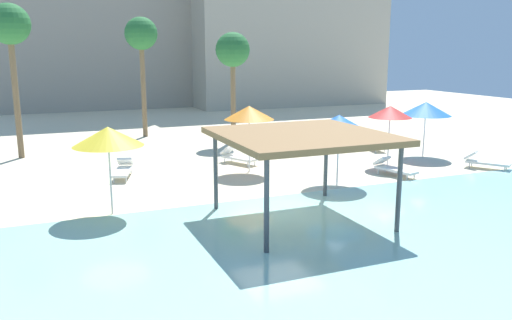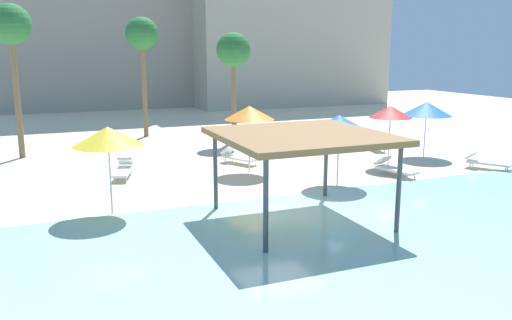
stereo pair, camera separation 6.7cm
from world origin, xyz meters
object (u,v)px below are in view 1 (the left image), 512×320
(lounge_chair_0, at_px, (372,143))
(palm_tree_2, at_px, (10,29))
(palm_tree_0, at_px, (141,37))
(beach_umbrella_blue_1, at_px, (426,109))
(lounge_chair_5, at_px, (237,156))
(lounge_chair_6, at_px, (484,161))
(beach_umbrella_orange_7, at_px, (249,113))
(lounge_chair_3, at_px, (123,169))
(lounge_chair_1, at_px, (393,168))
(beach_umbrella_yellow_0, at_px, (108,136))
(beach_umbrella_blue_3, at_px, (339,123))
(beach_umbrella_red_4, at_px, (390,112))
(shade_pavilion, at_px, (302,138))
(palm_tree_1, at_px, (233,52))

(lounge_chair_0, relative_size, palm_tree_2, 0.27)
(palm_tree_0, height_order, palm_tree_2, palm_tree_2)
(beach_umbrella_blue_1, bearing_deg, lounge_chair_5, 167.47)
(lounge_chair_5, distance_m, lounge_chair_6, 11.01)
(beach_umbrella_orange_7, bearing_deg, lounge_chair_3, 168.56)
(lounge_chair_1, bearing_deg, beach_umbrella_blue_1, 108.79)
(lounge_chair_1, distance_m, palm_tree_0, 16.85)
(beach_umbrella_yellow_0, relative_size, lounge_chair_0, 1.43)
(palm_tree_0, bearing_deg, lounge_chair_3, -105.87)
(lounge_chair_1, xyz_separation_m, palm_tree_2, (-14.38, 9.94, 5.76))
(beach_umbrella_blue_3, distance_m, lounge_chair_0, 8.16)
(beach_umbrella_yellow_0, height_order, palm_tree_0, palm_tree_0)
(beach_umbrella_yellow_0, height_order, lounge_chair_5, beach_umbrella_yellow_0)
(beach_umbrella_red_4, bearing_deg, beach_umbrella_orange_7, 167.98)
(shade_pavilion, xyz_separation_m, lounge_chair_0, (8.89, 8.95, -2.24))
(palm_tree_1, bearing_deg, lounge_chair_1, -72.28)
(lounge_chair_6, distance_m, palm_tree_0, 19.66)
(palm_tree_2, bearing_deg, beach_umbrella_orange_7, -37.37)
(beach_umbrella_blue_3, relative_size, lounge_chair_1, 1.37)
(lounge_chair_6, bearing_deg, palm_tree_2, -152.57)
(lounge_chair_0, relative_size, lounge_chair_3, 0.99)
(beach_umbrella_red_4, relative_size, beach_umbrella_orange_7, 0.96)
(shade_pavilion, xyz_separation_m, palm_tree_0, (-1.33, 17.74, 3.30))
(beach_umbrella_blue_3, bearing_deg, beach_umbrella_red_4, 27.89)
(beach_umbrella_blue_1, bearing_deg, beach_umbrella_red_4, -159.56)
(lounge_chair_5, distance_m, palm_tree_1, 7.48)
(palm_tree_1, bearing_deg, palm_tree_0, 139.30)
(palm_tree_2, bearing_deg, beach_umbrella_red_4, -28.39)
(beach_umbrella_red_4, bearing_deg, palm_tree_1, 116.20)
(lounge_chair_0, distance_m, palm_tree_2, 18.56)
(beach_umbrella_blue_3, height_order, beach_umbrella_orange_7, beach_umbrella_orange_7)
(beach_umbrella_orange_7, relative_size, palm_tree_2, 0.39)
(shade_pavilion, xyz_separation_m, palm_tree_2, (-8.11, 13.69, 3.52))
(palm_tree_1, bearing_deg, beach_umbrella_blue_1, -46.51)
(lounge_chair_1, distance_m, palm_tree_2, 18.40)
(beach_umbrella_blue_3, bearing_deg, beach_umbrella_orange_7, 124.38)
(beach_umbrella_yellow_0, xyz_separation_m, beach_umbrella_blue_3, (8.57, 0.41, -0.11))
(beach_umbrella_red_4, bearing_deg, lounge_chair_3, 168.24)
(beach_umbrella_blue_1, height_order, palm_tree_2, palm_tree_2)
(beach_umbrella_red_4, relative_size, palm_tree_0, 0.39)
(lounge_chair_0, bearing_deg, beach_umbrella_blue_1, 36.75)
(beach_umbrella_yellow_0, relative_size, lounge_chair_3, 1.41)
(lounge_chair_0, bearing_deg, lounge_chair_6, 28.46)
(beach_umbrella_yellow_0, relative_size, lounge_chair_5, 1.43)
(beach_umbrella_blue_3, height_order, palm_tree_0, palm_tree_0)
(shade_pavilion, distance_m, palm_tree_2, 16.30)
(lounge_chair_5, relative_size, palm_tree_1, 0.32)
(beach_umbrella_blue_1, bearing_deg, palm_tree_0, 135.54)
(lounge_chair_6, bearing_deg, beach_umbrella_yellow_0, -122.47)
(shade_pavilion, xyz_separation_m, palm_tree_1, (2.98, 14.03, 2.43))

